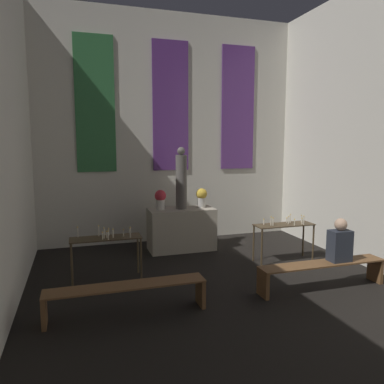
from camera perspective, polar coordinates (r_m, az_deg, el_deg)
wall_back at (r=9.25m, az=-3.38°, el=9.67°), size 6.52×0.16×5.47m
altar at (r=8.51m, az=-1.61°, el=-5.69°), size 1.47×0.69×0.94m
statue at (r=8.32m, az=-1.64°, el=1.83°), size 0.25×0.25×1.38m
flower_vase_left at (r=8.25m, az=-4.83°, el=-1.01°), size 0.25×0.25×0.44m
flower_vase_right at (r=8.51m, az=1.47°, el=-0.72°), size 0.25×0.25×0.44m
candle_rack_left at (r=6.81m, az=-12.96°, el=-7.63°), size 1.23×0.41×0.97m
candle_rack_right at (r=7.90m, az=13.84°, el=-5.54°), size 1.23×0.41×0.96m
pew_back_left at (r=5.52m, az=-9.89°, el=-14.85°), size 2.25×0.36×0.45m
pew_back_right at (r=6.71m, az=19.24°, el=-11.05°), size 2.25×0.36×0.45m
person_seated at (r=6.78m, az=21.60°, el=-7.14°), size 0.36×0.24×0.73m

